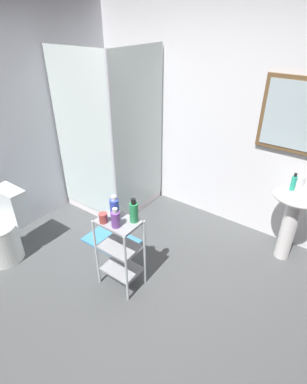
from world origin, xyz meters
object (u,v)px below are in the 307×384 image
hand_soap_bottle (294,183)px  body_wash_bottle_green (134,212)px  shampoo_bottle_blue (115,209)px  pedestal_sink (293,211)px  storage_cart (120,248)px  toilet (4,232)px  conditioner_bottle_purple (116,219)px  shower_stall (114,175)px  rinse_cup (103,218)px  bath_mat (111,240)px

hand_soap_bottle → body_wash_bottle_green: bearing=-128.7°
hand_soap_bottle → shampoo_bottle_blue: bearing=-131.3°
pedestal_sink → storage_cart: pedestal_sink is taller
toilet → shampoo_bottle_blue: 1.37m
pedestal_sink → shampoo_bottle_blue: (-1.19, -1.29, 0.26)m
toilet → hand_soap_bottle: hand_soap_bottle is taller
storage_cart → body_wash_bottle_green: body_wash_bottle_green is taller
conditioner_bottle_purple → body_wash_bottle_green: (0.08, 0.15, 0.02)m
toilet → body_wash_bottle_green: body_wash_bottle_green is taller
storage_cart → shampoo_bottle_blue: (-0.04, 0.01, 0.41)m
pedestal_sink → shower_stall: bearing=-172.0°
toilet → body_wash_bottle_green: size_ratio=3.39×
storage_cart → body_wash_bottle_green: size_ratio=3.30×
storage_cart → shower_stall: bearing=134.5°
body_wash_bottle_green → hand_soap_bottle: bearing=51.3°
conditioner_bottle_purple → body_wash_bottle_green: size_ratio=0.80×
toilet → rinse_cup: size_ratio=8.54×
shampoo_bottle_blue → rinse_cup: bearing=-116.2°
conditioner_bottle_purple → body_wash_bottle_green: 0.17m
shampoo_bottle_blue → bath_mat: size_ratio=0.38×
toilet → rinse_cup: rinse_cup is taller
storage_cart → hand_soap_bottle: 1.75m
shower_stall → conditioner_bottle_purple: 1.52m
hand_soap_bottle → conditioner_bottle_purple: size_ratio=1.00×
body_wash_bottle_green → toilet: bearing=-159.5°
shower_stall → pedestal_sink: (2.13, 0.30, 0.12)m
shower_stall → storage_cart: bearing=-45.5°
storage_cart → hand_soap_bottle: hand_soap_bottle is taller
shower_stall → pedestal_sink: 2.15m
shower_stall → storage_cart: (0.98, -1.00, -0.03)m
body_wash_bottle_green → rinse_cup: size_ratio=2.52×
shower_stall → rinse_cup: size_ratio=22.46×
conditioner_bottle_purple → bath_mat: size_ratio=0.30×
pedestal_sink → shampoo_bottle_blue: 1.77m
pedestal_sink → rinse_cup: bearing=-131.8°
shower_stall → storage_cart: size_ratio=2.70×
hand_soap_bottle → rinse_cup: (-1.17, -1.38, -0.10)m
conditioner_bottle_purple → rinse_cup: conditioner_bottle_purple is taller
conditioner_bottle_purple → rinse_cup: bearing=-171.4°
pedestal_sink → body_wash_bottle_green: size_ratio=3.62×
toilet → body_wash_bottle_green: 1.53m
pedestal_sink → storage_cart: bearing=-131.4°
toilet → pedestal_sink: bearing=35.9°
toilet → storage_cart: (1.23, 0.42, 0.12)m
pedestal_sink → hand_soap_bottle: (-0.06, -0.01, 0.31)m
shower_stall → bath_mat: shower_stall is taller
rinse_cup → bath_mat: bearing=131.5°
hand_soap_bottle → rinse_cup: bearing=-130.4°
storage_cart → rinse_cup: size_ratio=8.31×
storage_cart → rinse_cup: 0.37m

